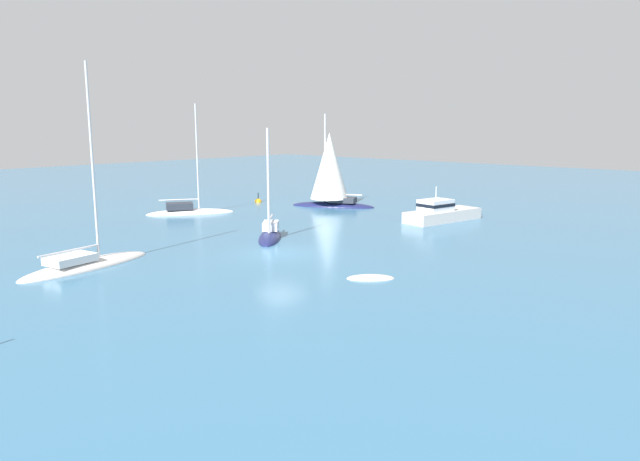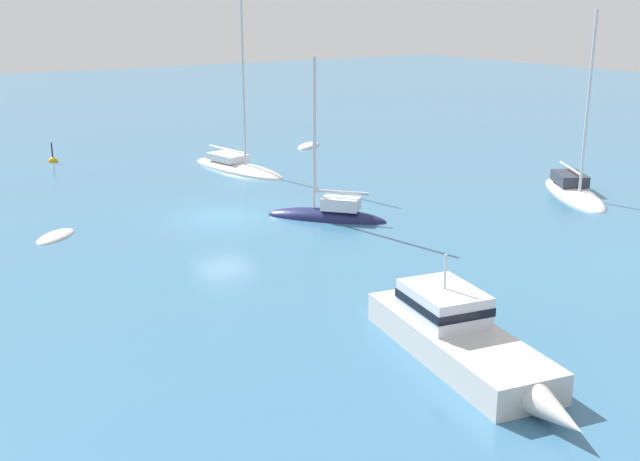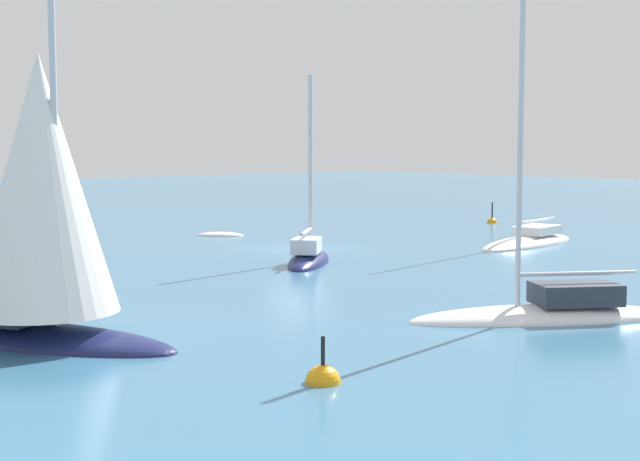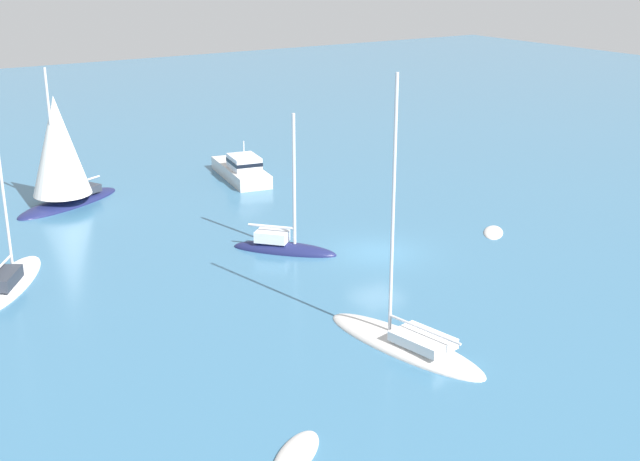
{
  "view_description": "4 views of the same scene",
  "coord_description": "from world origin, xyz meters",
  "px_view_note": "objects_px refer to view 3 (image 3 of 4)",
  "views": [
    {
      "loc": [
        -23.52,
        22.76,
        7.3
      ],
      "look_at": [
        0.78,
        -4.19,
        0.7
      ],
      "focal_mm": 32.85,
      "sensor_mm": 36.0,
      "label": 1
    },
    {
      "loc": [
        -14.4,
        -30.64,
        9.32
      ],
      "look_at": [
        1.0,
        -6.6,
        0.87
      ],
      "focal_mm": 43.62,
      "sensor_mm": 36.0,
      "label": 2
    },
    {
      "loc": [
        31.22,
        -26.1,
        4.55
      ],
      "look_at": [
        7.72,
        -5.55,
        1.67
      ],
      "focal_mm": 53.79,
      "sensor_mm": 36.0,
      "label": 3
    },
    {
      "loc": [
        23.69,
        31.53,
        14.6
      ],
      "look_at": [
        3.43,
        -0.02,
        1.8
      ],
      "focal_mm": 46.67,
      "sensor_mm": 36.0,
      "label": 4
    }
  ],
  "objects_px": {
    "mooring_buoy": "(492,222)",
    "sailboat": "(529,242)",
    "yacht_2": "(308,258)",
    "skiff": "(220,236)",
    "yacht_1": "(547,314)",
    "channel_buoy": "(323,382)",
    "yacht": "(39,212)"
  },
  "relations": [
    {
      "from": "yacht",
      "to": "sailboat",
      "type": "distance_m",
      "value": 26.44
    },
    {
      "from": "yacht_1",
      "to": "sailboat",
      "type": "bearing_deg",
      "value": -110.01
    },
    {
      "from": "sailboat",
      "to": "skiff",
      "type": "xyz_separation_m",
      "value": [
        -12.39,
        -8.06,
        -0.12
      ]
    },
    {
      "from": "skiff",
      "to": "channel_buoy",
      "type": "height_order",
      "value": "channel_buoy"
    },
    {
      "from": "skiff",
      "to": "sailboat",
      "type": "bearing_deg",
      "value": 169.16
    },
    {
      "from": "yacht_1",
      "to": "yacht_2",
      "type": "relative_size",
      "value": 1.24
    },
    {
      "from": "yacht_1",
      "to": "skiff",
      "type": "height_order",
      "value": "yacht_1"
    },
    {
      "from": "sailboat",
      "to": "mooring_buoy",
      "type": "height_order",
      "value": "sailboat"
    },
    {
      "from": "skiff",
      "to": "yacht_2",
      "type": "height_order",
      "value": "yacht_2"
    },
    {
      "from": "sailboat",
      "to": "yacht_1",
      "type": "bearing_deg",
      "value": 27.59
    },
    {
      "from": "yacht_1",
      "to": "mooring_buoy",
      "type": "height_order",
      "value": "yacht_1"
    },
    {
      "from": "channel_buoy",
      "to": "mooring_buoy",
      "type": "bearing_deg",
      "value": 123.85
    },
    {
      "from": "yacht",
      "to": "sailboat",
      "type": "relative_size",
      "value": 0.8
    },
    {
      "from": "yacht_2",
      "to": "skiff",
      "type": "bearing_deg",
      "value": 29.58
    },
    {
      "from": "skiff",
      "to": "channel_buoy",
      "type": "relative_size",
      "value": 1.92
    },
    {
      "from": "sailboat",
      "to": "skiff",
      "type": "distance_m",
      "value": 14.78
    },
    {
      "from": "sailboat",
      "to": "yacht_1",
      "type": "relative_size",
      "value": 1.16
    },
    {
      "from": "mooring_buoy",
      "to": "sailboat",
      "type": "bearing_deg",
      "value": -43.29
    },
    {
      "from": "channel_buoy",
      "to": "skiff",
      "type": "bearing_deg",
      "value": 148.56
    },
    {
      "from": "sailboat",
      "to": "yacht_2",
      "type": "relative_size",
      "value": 1.44
    },
    {
      "from": "yacht",
      "to": "yacht_2",
      "type": "height_order",
      "value": "yacht"
    },
    {
      "from": "skiff",
      "to": "channel_buoy",
      "type": "distance_m",
      "value": 29.23
    },
    {
      "from": "yacht_2",
      "to": "mooring_buoy",
      "type": "xyz_separation_m",
      "value": [
        -6.97,
        19.65,
        -0.15
      ]
    },
    {
      "from": "sailboat",
      "to": "skiff",
      "type": "height_order",
      "value": "sailboat"
    },
    {
      "from": "sailboat",
      "to": "yacht_2",
      "type": "xyz_separation_m",
      "value": [
        -1.41,
        -11.75,
        0.05
      ]
    },
    {
      "from": "yacht_1",
      "to": "channel_buoy",
      "type": "distance_m",
      "value": 8.76
    },
    {
      "from": "yacht",
      "to": "channel_buoy",
      "type": "distance_m",
      "value": 7.97
    },
    {
      "from": "sailboat",
      "to": "skiff",
      "type": "relative_size",
      "value": 4.55
    },
    {
      "from": "channel_buoy",
      "to": "mooring_buoy",
      "type": "xyz_separation_m",
      "value": [
        -20.93,
        31.21,
        0.02
      ]
    },
    {
      "from": "mooring_buoy",
      "to": "yacht",
      "type": "bearing_deg",
      "value": -67.47
    },
    {
      "from": "channel_buoy",
      "to": "mooring_buoy",
      "type": "relative_size",
      "value": 0.86
    },
    {
      "from": "yacht_1",
      "to": "skiff",
      "type": "relative_size",
      "value": 3.92
    }
  ]
}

